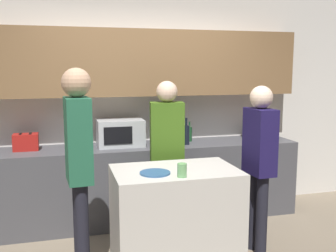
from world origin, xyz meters
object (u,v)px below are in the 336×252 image
cup_0 (182,170)px  person_center (259,156)px  potted_plant (249,123)px  person_left (167,146)px  bottle_1 (186,134)px  bottle_2 (190,134)px  person_right (79,156)px  microwave (120,133)px  plate_on_island (155,173)px  toaster (26,142)px  bottle_0 (176,135)px

cup_0 → person_center: (0.84, 0.28, 0.01)m
potted_plant → person_left: (-1.20, -0.56, -0.11)m
bottle_1 → person_center: person_center is taller
bottle_2 → cup_0: 1.57m
bottle_1 → person_right: 1.66m
person_right → microwave: bearing=153.4°
microwave → person_center: size_ratio=0.32×
plate_on_island → cup_0: size_ratio=2.29×
bottle_1 → bottle_2: 0.21m
toaster → bottle_0: 1.67m
plate_on_island → cup_0: bearing=-38.9°
person_right → plate_on_island: bearing=82.6°
bottle_2 → person_right: 1.87m
toaster → potted_plant: 2.63m
toaster → bottle_2: size_ratio=1.09×
potted_plant → plate_on_island: size_ratio=1.52×
bottle_2 → microwave: bearing=-176.9°
bottle_2 → cup_0: (-0.55, -1.47, -0.04)m
potted_plant → person_left: bearing=-154.9°
cup_0 → person_center: size_ratio=0.07×
plate_on_island → person_right: (-0.62, 0.04, 0.17)m
plate_on_island → person_left: 0.77m
plate_on_island → person_right: person_right is taller
potted_plant → person_left: size_ratio=0.24×
cup_0 → bottle_1: bearing=70.9°
person_left → person_right: size_ratio=0.92×
bottle_1 → cup_0: bottle_1 is taller
person_center → cup_0: bearing=106.2°
bottle_1 → microwave: bearing=169.4°
bottle_0 → plate_on_island: bearing=-113.6°
person_left → plate_on_island: bearing=75.5°
microwave → bottle_0: bearing=-2.1°
microwave → person_right: (-0.51, -1.23, 0.03)m
bottle_2 → person_right: bearing=-136.8°
toaster → person_center: 2.45m
toaster → plate_on_island: 1.70m
microwave → cup_0: size_ratio=4.59×
bottle_1 → person_left: size_ratio=0.19×
toaster → plate_on_island: toaster is taller
plate_on_island → toaster: bearing=131.7°
potted_plant → bottle_0: bearing=-178.5°
toaster → plate_on_island: bearing=-48.3°
cup_0 → person_left: 0.87m
cup_0 → person_right: person_right is taller
cup_0 → microwave: bearing=102.0°
bottle_0 → person_left: person_left is taller
potted_plant → bottle_0: 0.96m
bottle_0 → person_right: size_ratio=0.15×
bottle_1 → person_left: bearing=-129.1°
potted_plant → bottle_1: bearing=-170.7°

